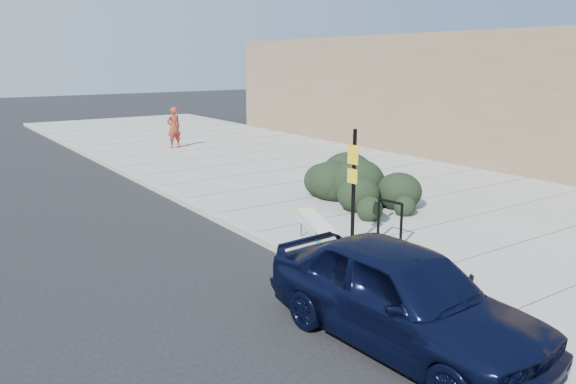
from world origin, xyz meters
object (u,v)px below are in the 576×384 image
Objects in this scene: bike_rack at (390,217)px; pedestrian at (174,128)px; bench at (316,225)px; sign_post at (353,181)px; sedan_navy at (402,295)px.

pedestrian is at bearing 74.06° from bike_rack.
sign_post reaches higher than bench.
sign_post is at bearing 73.20° from pedestrian.
sedan_navy reaches higher than bench.
bike_rack is 15.59m from pedestrian.
bench is at bearing 70.31° from pedestrian.
pedestrian is (2.43, 15.16, -0.52)m from sign_post.
sign_post is at bearing 55.91° from sedan_navy.
pedestrian reaches higher than bench.
sedan_navy is at bearing -87.05° from bench.
sedan_navy is at bearing -142.22° from bike_rack.
pedestrian is (1.63, 15.50, 0.35)m from bike_rack.
bike_rack is 4.32m from sedan_navy.
sign_post is 4.19m from sedan_navy.
bench is 0.45× the size of sedan_navy.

